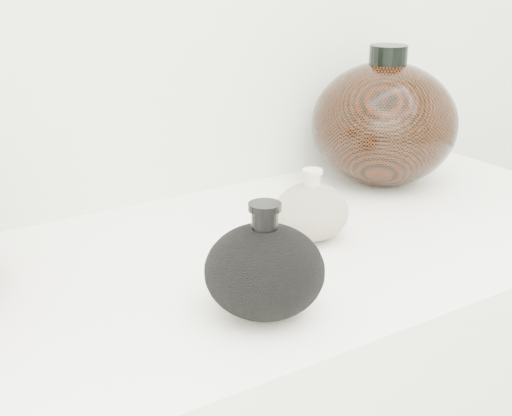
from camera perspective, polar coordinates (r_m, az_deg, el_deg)
black_gourd_vase at (r=0.75m, az=0.69°, el=-4.98°), size 0.17×0.17×0.13m
cream_gourd_vase at (r=0.95m, az=4.45°, el=-0.24°), size 0.11×0.11×0.10m
right_round_pot at (r=1.18m, az=10.21°, el=6.69°), size 0.24×0.24×0.23m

